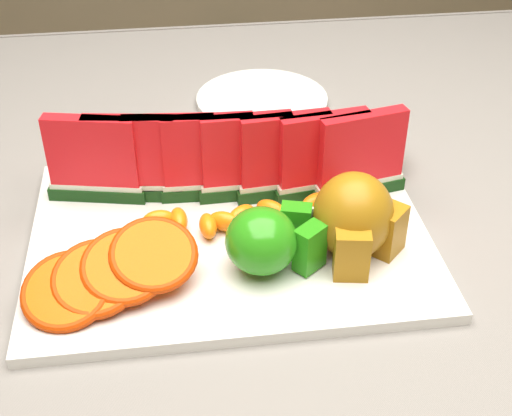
{
  "coord_description": "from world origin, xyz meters",
  "views": [
    {
      "loc": [
        -0.04,
        -0.65,
        1.21
      ],
      "look_at": [
        0.03,
        -0.1,
        0.81
      ],
      "focal_mm": 50.0,
      "sensor_mm": 36.0,
      "label": 1
    }
  ],
  "objects_px": {
    "platter": "(230,235)",
    "side_plate": "(262,100)",
    "apple_cluster": "(269,240)",
    "pear_cluster": "(355,219)"
  },
  "relations": [
    {
      "from": "apple_cluster",
      "to": "side_plate",
      "type": "height_order",
      "value": "apple_cluster"
    },
    {
      "from": "platter",
      "to": "side_plate",
      "type": "xyz_separation_m",
      "value": [
        0.08,
        0.3,
        -0.0
      ]
    },
    {
      "from": "platter",
      "to": "side_plate",
      "type": "distance_m",
      "value": 0.31
    },
    {
      "from": "apple_cluster",
      "to": "pear_cluster",
      "type": "xyz_separation_m",
      "value": [
        0.09,
        0.01,
        0.01
      ]
    },
    {
      "from": "apple_cluster",
      "to": "pear_cluster",
      "type": "distance_m",
      "value": 0.09
    },
    {
      "from": "apple_cluster",
      "to": "pear_cluster",
      "type": "relative_size",
      "value": 1.05
    },
    {
      "from": "pear_cluster",
      "to": "platter",
      "type": "bearing_deg",
      "value": 158.07
    },
    {
      "from": "apple_cluster",
      "to": "side_plate",
      "type": "bearing_deg",
      "value": 82.97
    },
    {
      "from": "apple_cluster",
      "to": "platter",
      "type": "bearing_deg",
      "value": 116.68
    },
    {
      "from": "apple_cluster",
      "to": "side_plate",
      "type": "distance_m",
      "value": 0.36
    }
  ]
}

